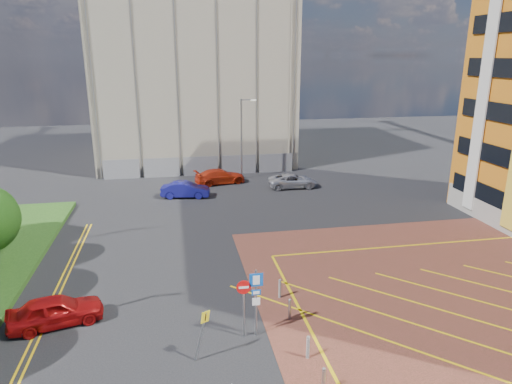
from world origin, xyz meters
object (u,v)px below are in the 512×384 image
object	(u,v)px
car_red_back	(220,176)
car_silver_back	(293,181)
lamp_back	(242,136)
car_red_left	(56,311)
sign_cluster	(252,297)
car_blue_back	(185,190)
warning_sign	(202,329)

from	to	relation	value
car_red_back	car_silver_back	xyz separation A→B (m)	(6.60, -2.67, -0.06)
lamp_back	car_red_left	xyz separation A→B (m)	(-12.54, -24.49, -3.65)
lamp_back	sign_cluster	size ratio (longest dim) A/B	2.50
car_silver_back	sign_cluster	bearing A→B (deg)	161.68
car_red_left	car_silver_back	bearing A→B (deg)	-54.12
car_blue_back	sign_cluster	bearing A→B (deg)	-165.56
car_silver_back	car_red_back	bearing A→B (deg)	68.79
car_silver_back	lamp_back	bearing A→B (deg)	45.72
lamp_back	car_silver_back	xyz separation A→B (m)	(4.15, -4.17, -3.71)
lamp_back	car_red_left	size ratio (longest dim) A/B	1.91
lamp_back	car_red_back	size ratio (longest dim) A/B	1.63
car_blue_back	car_silver_back	size ratio (longest dim) A/B	0.90
lamp_back	warning_sign	size ratio (longest dim) A/B	3.56
sign_cluster	warning_sign	distance (m)	2.64
car_red_left	car_blue_back	bearing A→B (deg)	-33.86
car_red_left	lamp_back	bearing A→B (deg)	-41.84
warning_sign	car_silver_back	xyz separation A→B (m)	(10.18, 24.15, -0.78)
lamp_back	car_red_back	distance (m)	4.64
lamp_back	car_blue_back	size ratio (longest dim) A/B	1.89
lamp_back	car_blue_back	bearing A→B (deg)	-137.35
car_blue_back	car_red_back	distance (m)	5.29
lamp_back	car_silver_back	bearing A→B (deg)	-45.12
sign_cluster	car_red_left	size ratio (longest dim) A/B	0.76
lamp_back	warning_sign	world-z (taller)	lamp_back
sign_cluster	car_blue_back	distance (m)	21.69
car_red_left	car_blue_back	xyz separation A→B (m)	(6.60, 19.01, -0.02)
car_blue_back	car_red_back	world-z (taller)	car_red_back
car_blue_back	car_red_back	bearing A→B (deg)	-32.52
car_blue_back	car_red_back	size ratio (longest dim) A/B	0.86
car_red_back	car_blue_back	bearing A→B (deg)	127.27
warning_sign	car_blue_back	xyz separation A→B (m)	(0.09, 22.84, -0.73)
car_red_back	car_red_left	bearing A→B (deg)	144.82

